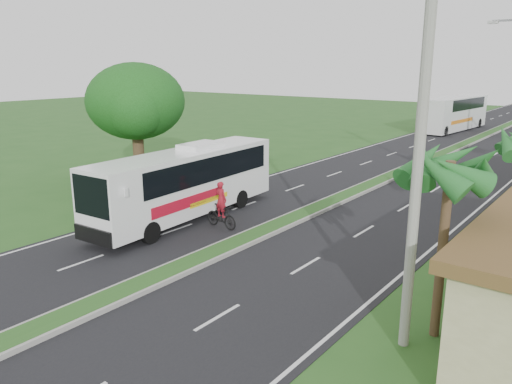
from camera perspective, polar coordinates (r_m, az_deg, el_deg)
The scene contains 11 objects.
ground at distance 17.84m, azimuth -12.97°, elevation -10.55°, with size 180.00×180.00×0.00m, color #26521E.
road_asphalt at distance 33.50m, azimuth 14.21°, elevation 1.22°, with size 14.00×160.00×0.02m, color black.
median_strip at distance 33.48m, azimuth 14.22°, elevation 1.37°, with size 1.20×160.00×0.18m.
lane_edge_left at distance 36.57m, azimuth 4.55°, elevation 2.69°, with size 0.12×160.00×0.01m, color silver.
lane_edge_right at distance 31.58m, azimuth 25.39°, elevation -0.57°, with size 0.12×160.00×0.01m, color silver.
palm_verge_a at distance 13.87m, azimuth 21.30°, elevation 2.28°, with size 2.40×2.40×5.45m.
shade_tree at distance 32.02m, azimuth -13.68°, elevation 9.76°, with size 6.30×6.00×7.54m.
utility_pole_a at distance 12.93m, azimuth 18.27°, elevation 5.92°, with size 1.60×0.28×11.00m.
coach_bus_main at distance 24.46m, azimuth -7.87°, elevation 1.47°, with size 2.99×11.32×3.62m.
coach_bus_far at distance 61.78m, azimuth 21.73°, elevation 8.53°, with size 3.89×13.07×3.75m.
motorcyclist at distance 23.10m, azimuth -3.99°, elevation -2.29°, with size 1.90×0.67×2.23m.
Camera 1 is at (12.69, -10.10, 7.43)m, focal length 35.00 mm.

